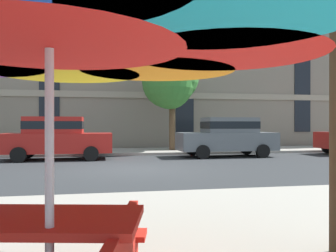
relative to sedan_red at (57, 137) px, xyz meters
name	(u,v)px	position (x,y,z in m)	size (l,w,h in m)	color
ground_plane	(134,169)	(2.86, -3.70, -0.95)	(120.00, 120.00, 0.00)	#2D3033
sidewalk_far	(122,152)	(2.86, 3.10, -0.89)	(56.00, 3.60, 0.12)	#9E998E
apartment_building	(115,37)	(2.86, 11.29, 7.05)	(46.64, 12.08, 16.00)	gray
sedan_red	(57,137)	(0.00, 0.00, 0.00)	(4.40, 1.98, 1.78)	#B21E19
sedan_gray	(227,136)	(7.46, 0.00, 0.00)	(4.40, 1.98, 1.78)	slate
street_tree_middle	(170,81)	(5.37, 2.78, 2.79)	(3.03, 2.95, 5.40)	brown
patio_umbrella	(49,14)	(1.47, -12.70, 1.24)	(3.93, 3.93, 2.49)	silver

